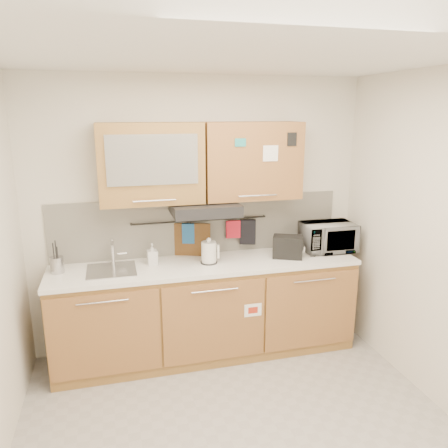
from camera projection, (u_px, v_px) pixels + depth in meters
floor at (244, 438)px, 3.13m from camera, size 3.20×3.20×0.00m
ceiling at (249, 51)px, 2.48m from camera, size 3.20×3.20×0.00m
wall_back at (199, 215)px, 4.21m from camera, size 3.20×0.00×3.20m
base_cabinet at (207, 314)px, 4.14m from camera, size 2.80×0.64×0.88m
countertop at (207, 265)px, 4.02m from camera, size 2.82×0.62×0.04m
backsplash at (200, 226)px, 4.22m from camera, size 2.80×0.02×0.56m
upper_cabinets at (202, 162)px, 3.91m from camera, size 1.82×0.37×0.70m
range_hood at (205, 208)px, 3.94m from camera, size 0.60×0.46×0.10m
sink at (112, 270)px, 3.82m from camera, size 0.42×0.40×0.26m
utensil_rail at (200, 220)px, 4.17m from camera, size 1.30×0.02×0.02m
utensil_crock at (57, 265)px, 3.75m from camera, size 0.14×0.14×0.29m
kettle at (209, 253)px, 3.99m from camera, size 0.18×0.16×0.24m
toaster at (288, 247)px, 4.14m from camera, size 0.32×0.27×0.21m
microwave at (328, 237)px, 4.34m from camera, size 0.52×0.35×0.28m
soap_bottle at (152, 254)px, 3.95m from camera, size 0.09×0.10×0.20m
cutting_board at (191, 246)px, 4.20m from camera, size 0.35×0.15×0.45m
oven_mitt at (188, 233)px, 4.16m from camera, size 0.12×0.06×0.19m
dark_pouch at (248, 232)px, 4.31m from camera, size 0.16×0.09×0.25m
pot_holder at (233, 229)px, 4.26m from camera, size 0.14×0.03×0.17m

